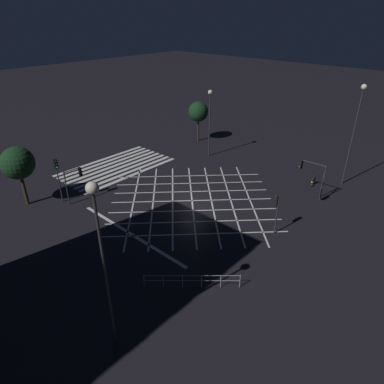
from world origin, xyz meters
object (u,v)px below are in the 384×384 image
(street_tree_far, at_px, (18,163))
(traffic_light_se_cross, at_px, (57,172))
(traffic_light_se_main, at_px, (75,177))
(street_lamp_west, at_px, (357,117))
(street_lamp_east, at_px, (210,109))
(traffic_light_nw_main, at_px, (317,181))
(traffic_light_nw_cross, at_px, (310,170))
(street_lamp_far, at_px, (99,233))
(street_tree_near, at_px, (198,112))
(traffic_light_median_north, at_px, (277,206))

(street_tree_far, bearing_deg, traffic_light_se_cross, 138.56)
(traffic_light_se_main, bearing_deg, street_tree_far, 140.04)
(street_lamp_west, bearing_deg, street_lamp_east, -77.30)
(traffic_light_se_main, bearing_deg, traffic_light_nw_main, -49.31)
(traffic_light_se_cross, bearing_deg, street_lamp_west, 50.13)
(traffic_light_nw_cross, height_order, street_lamp_far, street_lamp_far)
(traffic_light_nw_main, distance_m, street_tree_far, 27.52)
(traffic_light_nw_main, xyz_separation_m, street_lamp_far, (22.28, -1.35, 4.99))
(traffic_light_se_cross, relative_size, street_tree_near, 0.81)
(street_tree_near, relative_size, street_tree_far, 0.96)
(street_tree_far, bearing_deg, traffic_light_se_main, 140.04)
(street_lamp_east, relative_size, street_lamp_west, 0.80)
(traffic_light_se_cross, relative_size, street_tree_far, 0.78)
(street_lamp_east, xyz_separation_m, street_lamp_west, (-3.54, 15.69, 1.24))
(street_lamp_east, distance_m, street_lamp_west, 16.14)
(traffic_light_median_north, bearing_deg, street_tree_near, -33.33)
(street_lamp_east, height_order, street_lamp_west, street_lamp_west)
(traffic_light_se_cross, distance_m, street_lamp_west, 29.25)
(traffic_light_nw_main, relative_size, traffic_light_se_main, 0.95)
(traffic_light_se_main, relative_size, street_tree_far, 0.60)
(traffic_light_median_north, height_order, traffic_light_se_cross, traffic_light_se_cross)
(traffic_light_se_cross, xyz_separation_m, street_tree_far, (2.48, -2.19, 1.03))
(traffic_light_median_north, height_order, traffic_light_se_main, traffic_light_median_north)
(traffic_light_se_main, bearing_deg, street_lamp_west, -40.05)
(traffic_light_median_north, xyz_separation_m, street_tree_near, (-13.00, -19.77, 1.58))
(traffic_light_median_north, relative_size, street_lamp_east, 0.43)
(traffic_light_median_north, height_order, street_lamp_far, street_lamp_far)
(traffic_light_nw_cross, xyz_separation_m, street_tree_near, (-5.00, -18.84, 1.42))
(traffic_light_se_main, distance_m, traffic_light_nw_cross, 22.62)
(street_lamp_far, bearing_deg, traffic_light_nw_cross, 179.66)
(street_lamp_east, bearing_deg, street_lamp_far, 29.11)
(traffic_light_nw_main, bearing_deg, street_lamp_far, -3.46)
(street_lamp_west, height_order, street_tree_far, street_lamp_west)
(traffic_light_nw_cross, distance_m, street_lamp_far, 23.84)
(traffic_light_median_north, bearing_deg, traffic_light_se_cross, 27.01)
(traffic_light_se_main, relative_size, street_lamp_far, 0.35)
(traffic_light_nw_main, bearing_deg, traffic_light_se_main, -49.31)
(traffic_light_median_north, xyz_separation_m, traffic_light_se_main, (7.93, -16.98, -0.06))
(traffic_light_nw_main, relative_size, traffic_light_se_cross, 0.73)
(traffic_light_nw_main, relative_size, traffic_light_nw_cross, 0.89)
(traffic_light_se_main, xyz_separation_m, street_lamp_west, (-21.07, 17.71, 4.77))
(traffic_light_se_main, bearing_deg, street_lamp_east, -6.54)
(traffic_light_nw_cross, xyz_separation_m, street_lamp_west, (-5.13, 1.65, 4.55))
(street_lamp_east, height_order, street_lamp_far, street_lamp_far)
(traffic_light_se_main, relative_size, street_tree_near, 0.62)
(traffic_light_nw_cross, xyz_separation_m, street_lamp_east, (-1.59, -14.04, 3.31))
(traffic_light_median_north, distance_m, traffic_light_se_cross, 20.03)
(street_lamp_east, bearing_deg, street_lamp_west, 102.70)
(street_lamp_west, xyz_separation_m, street_tree_far, (24.71, -20.76, -3.06))
(traffic_light_se_main, height_order, traffic_light_se_cross, traffic_light_se_cross)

